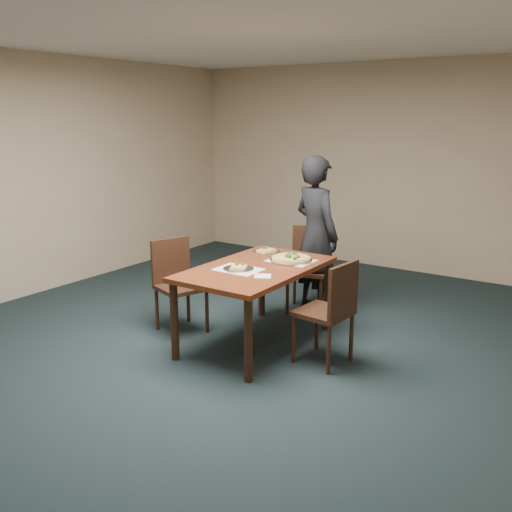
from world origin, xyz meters
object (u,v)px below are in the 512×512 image
Objects in this scene: diner at (316,235)px; chair_far at (309,263)px; chair_left at (177,279)px; chair_right at (331,307)px; pizza_pan at (291,258)px; slice_plate_far at (266,251)px; slice_plate_near at (238,268)px; dining_table at (256,276)px.

chair_far is at bearing 13.95° from diner.
chair_right is at bearing -67.74° from chair_left.
chair_far reaches higher than pizza_pan.
slice_plate_far is (-1.01, 0.55, 0.25)m from chair_right.
slice_plate_near is at bearing -107.58° from chair_far.
chair_far and chair_left have the same top height.
chair_far is at bearing -12.57° from chair_left.
chair_far is at bearing 94.10° from dining_table.
dining_table is 3.68× the size of pizza_pan.
diner is (-0.78, 1.17, 0.33)m from chair_right.
chair_far is 3.25× the size of slice_plate_near.
diner reaches higher than slice_plate_far.
chair_far is at bearing 106.66° from pizza_pan.
slice_plate_near is at bearing -75.24° from chair_left.
slice_plate_near is at bearing -73.82° from chair_right.
slice_plate_near is at bearing -113.70° from dining_table.
pizza_pan is (0.16, 0.36, 0.11)m from dining_table.
slice_plate_far is (-0.39, 0.17, -0.01)m from pizza_pan.
slice_plate_near is at bearing -77.45° from slice_plate_far.
diner is at bearing 101.19° from pizza_pan.
diner is 1.33m from slice_plate_near.
dining_table is 0.59m from slice_plate_far.
diner is (0.08, -0.01, 0.33)m from chair_far.
chair_far is 1.50m from chair_left.
slice_plate_far reaches higher than dining_table.
pizza_pan is at bearing -115.52° from chair_right.
chair_left reaches higher than slice_plate_near.
slice_plate_near is (-0.07, -0.17, 0.11)m from dining_table.
dining_table is 1.65× the size of chair_right.
dining_table is at bearing -66.49° from slice_plate_far.
diner reaches higher than slice_plate_near.
chair_right is at bearing -28.49° from slice_plate_far.
chair_left is 2.23× the size of pizza_pan.
chair_right is 3.25× the size of slice_plate_far.
chair_far is at bearing -137.91° from chair_right.
dining_table is 1.17m from diner.
pizza_pan is (-0.62, 0.38, 0.26)m from chair_right.
chair_left is 3.25× the size of slice_plate_near.
slice_plate_near is (0.79, -0.06, 0.25)m from chair_left.
pizza_pan is at bearing -23.19° from slice_plate_far.
diner reaches higher than pizza_pan.
chair_far is 0.88m from pizza_pan.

